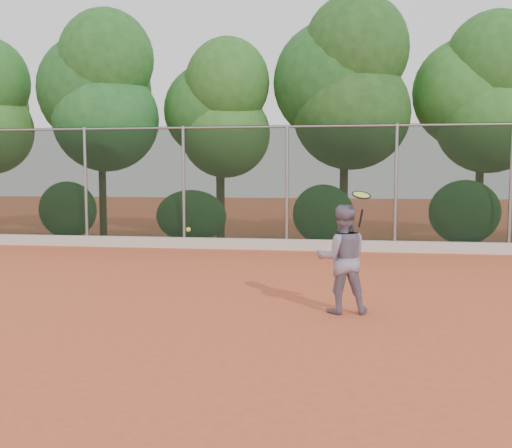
# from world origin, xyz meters

# --- Properties ---
(ground) EXTENTS (80.00, 80.00, 0.00)m
(ground) POSITION_xyz_m (0.00, 0.00, 0.00)
(ground) COLOR #CD5330
(ground) RESTS_ON ground
(concrete_curb) EXTENTS (24.00, 0.20, 0.30)m
(concrete_curb) POSITION_xyz_m (0.00, 6.82, 0.15)
(concrete_curb) COLOR beige
(concrete_curb) RESTS_ON ground
(tennis_player) EXTENTS (0.90, 0.75, 1.68)m
(tennis_player) POSITION_xyz_m (1.53, -0.24, 0.84)
(tennis_player) COLOR slate
(tennis_player) RESTS_ON ground
(chainlink_fence) EXTENTS (24.09, 0.09, 3.50)m
(chainlink_fence) POSITION_xyz_m (-0.00, 7.00, 1.86)
(chainlink_fence) COLOR black
(chainlink_fence) RESTS_ON ground
(foliage_backdrop) EXTENTS (23.70, 3.63, 7.55)m
(foliage_backdrop) POSITION_xyz_m (-0.55, 8.98, 4.40)
(foliage_backdrop) COLOR #3D2717
(foliage_backdrop) RESTS_ON ground
(tennis_racket) EXTENTS (0.38, 0.37, 0.56)m
(tennis_racket) POSITION_xyz_m (1.80, -0.44, 1.79)
(tennis_racket) COLOR black
(tennis_racket) RESTS_ON ground
(tennis_ball_in_flight) EXTENTS (0.07, 0.07, 0.07)m
(tennis_ball_in_flight) POSITION_xyz_m (-0.77, -0.75, 1.31)
(tennis_ball_in_flight) COLOR gold
(tennis_ball_in_flight) RESTS_ON ground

